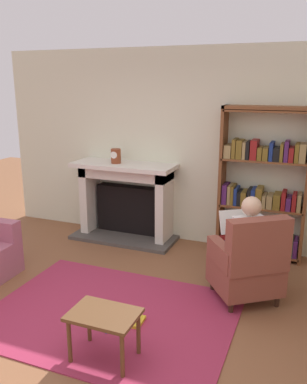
{
  "coord_description": "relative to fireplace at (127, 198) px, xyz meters",
  "views": [
    {
      "loc": [
        1.72,
        -2.85,
        2.23
      ],
      "look_at": [
        0.1,
        1.2,
        1.05
      ],
      "focal_mm": 37.96,
      "sensor_mm": 36.0,
      "label": 1
    }
  ],
  "objects": [
    {
      "name": "ground",
      "position": [
        0.76,
        -2.3,
        -0.59
      ],
      "size": [
        14.0,
        14.0,
        0.0
      ],
      "primitive_type": "plane",
      "color": "brown"
    },
    {
      "name": "area_rug",
      "position": [
        0.76,
        -2.0,
        -0.59
      ],
      "size": [
        2.4,
        1.8,
        0.01
      ],
      "primitive_type": "cube",
      "color": "#9E2A48",
      "rests_on": "ground"
    },
    {
      "name": "scattered_books",
      "position": [
        0.86,
        -2.06,
        -0.57
      ],
      "size": [
        0.59,
        0.43,
        0.03
      ],
      "color": "#334CA5",
      "rests_on": "area_rug"
    },
    {
      "name": "side_table",
      "position": [
        1.03,
        -2.6,
        -0.23
      ],
      "size": [
        0.56,
        0.39,
        0.43
      ],
      "color": "brown",
      "rests_on": "ground"
    },
    {
      "name": "fireplace",
      "position": [
        0.0,
        0.0,
        0.0
      ],
      "size": [
        1.52,
        0.64,
        1.12
      ],
      "color": "#4C4742",
      "rests_on": "ground"
    },
    {
      "name": "seated_reader",
      "position": [
        1.9,
        -1.13,
        0.03
      ],
      "size": [
        0.56,
        0.59,
        1.14
      ],
      "rotation": [
        0.0,
        0.0,
        3.77
      ],
      "color": "white",
      "rests_on": "ground"
    },
    {
      "name": "armchair_reading",
      "position": [
        1.97,
        -1.22,
        -0.17
      ],
      "size": [
        0.88,
        0.88,
        0.97
      ],
      "rotation": [
        0.0,
        0.0,
        3.77
      ],
      "color": "#331E14",
      "rests_on": "ground"
    },
    {
      "name": "bookshelf",
      "position": [
        1.91,
        0.03,
        0.32
      ],
      "size": [
        1.09,
        0.32,
        1.95
      ],
      "color": "brown",
      "rests_on": "ground"
    },
    {
      "name": "mantel_clock",
      "position": [
        -0.11,
        -0.1,
        0.63
      ],
      "size": [
        0.14,
        0.14,
        0.2
      ],
      "color": "brown",
      "rests_on": "fireplace"
    },
    {
      "name": "back_wall",
      "position": [
        0.76,
        0.25,
        0.76
      ],
      "size": [
        5.6,
        0.1,
        2.7
      ],
      "primitive_type": "cube",
      "color": "beige",
      "rests_on": "ground"
    }
  ]
}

